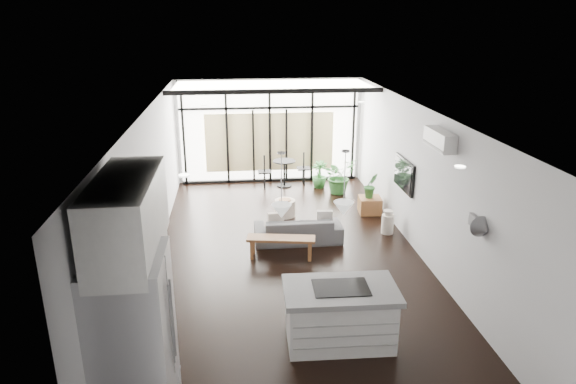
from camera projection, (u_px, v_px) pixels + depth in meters
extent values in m
cube|color=black|center=(290.00, 260.00, 9.70)|extent=(5.00, 10.00, 0.00)
cube|color=white|center=(290.00, 112.00, 8.78)|extent=(5.00, 10.00, 0.00)
cube|color=silver|center=(148.00, 194.00, 8.99)|extent=(0.02, 10.00, 2.80)
cube|color=silver|center=(424.00, 185.00, 9.49)|extent=(0.02, 10.00, 2.80)
cube|color=silver|center=(270.00, 131.00, 13.94)|extent=(5.00, 0.02, 2.80)
cube|color=silver|center=(352.00, 369.00, 4.54)|extent=(5.00, 0.02, 2.80)
cube|color=black|center=(270.00, 132.00, 13.83)|extent=(5.00, 0.20, 2.80)
cube|color=white|center=(272.00, 85.00, 12.55)|extent=(4.70, 1.90, 0.06)
cube|color=beige|center=(270.00, 142.00, 13.99)|extent=(3.50, 0.02, 1.60)
cube|color=white|center=(340.00, 315.00, 7.13)|extent=(1.59, 0.97, 0.85)
cube|color=black|center=(341.00, 287.00, 6.99)|extent=(0.78, 0.53, 0.01)
cube|color=#A9A9AE|center=(134.00, 344.00, 5.51)|extent=(0.80, 1.00, 2.06)
cube|color=white|center=(144.00, 295.00, 6.24)|extent=(0.59, 0.62, 2.30)
cube|color=white|center=(127.00, 217.00, 5.43)|extent=(0.62, 1.75, 0.86)
cone|color=white|center=(282.00, 211.00, 6.51)|extent=(0.26, 0.26, 0.18)
cone|color=white|center=(343.00, 209.00, 6.59)|extent=(0.26, 0.26, 0.18)
imported|color=#49494B|center=(298.00, 225.00, 10.38)|extent=(1.77, 0.52, 0.69)
cube|color=brown|center=(281.00, 247.00, 9.72)|extent=(1.32, 0.53, 0.41)
cylinder|color=beige|center=(285.00, 208.00, 11.76)|extent=(0.57, 0.57, 0.38)
cube|color=brown|center=(370.00, 205.00, 11.95)|extent=(0.53, 0.53, 0.37)
imported|color=#2C662B|center=(339.00, 180.00, 13.24)|extent=(1.16, 1.20, 0.72)
imported|color=#2C662B|center=(319.00, 180.00, 13.72)|extent=(0.66, 0.82, 0.40)
imported|color=#2C662B|center=(370.00, 192.00, 11.85)|extent=(0.46, 0.65, 0.26)
cylinder|color=beige|center=(388.00, 222.00, 10.80)|extent=(0.28, 0.28, 0.51)
cube|color=black|center=(284.00, 174.00, 13.77)|extent=(1.48, 0.81, 0.67)
cube|color=black|center=(404.00, 174.00, 10.46)|extent=(0.05, 1.10, 0.65)
cube|color=silver|center=(440.00, 139.00, 8.39)|extent=(0.22, 0.90, 0.30)
cube|color=black|center=(145.00, 196.00, 8.47)|extent=(0.04, 0.70, 0.90)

